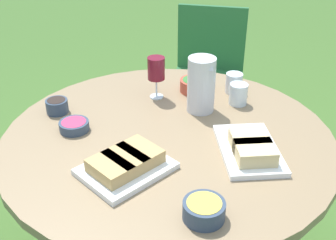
% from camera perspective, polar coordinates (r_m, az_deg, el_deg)
% --- Properties ---
extents(dining_table, '(1.25, 1.25, 0.74)m').
position_cam_1_polar(dining_table, '(1.66, 0.00, -5.06)').
color(dining_table, '#4C4C51').
rests_on(dining_table, ground_plane).
extents(chair_near_left, '(0.61, 0.61, 0.89)m').
position_cam_1_polar(chair_near_left, '(2.74, 5.43, 7.16)').
color(chair_near_left, '#2D6B38').
rests_on(chair_near_left, ground_plane).
extents(water_pitcher, '(0.12, 0.11, 0.23)m').
position_cam_1_polar(water_pitcher, '(1.71, 4.53, 4.79)').
color(water_pitcher, silver).
rests_on(water_pitcher, dining_table).
extents(wine_glass, '(0.07, 0.07, 0.19)m').
position_cam_1_polar(wine_glass, '(1.81, -1.61, 6.84)').
color(wine_glass, silver).
rests_on(wine_glass, dining_table).
extents(platter_bread_main, '(0.38, 0.34, 0.07)m').
position_cam_1_polar(platter_bread_main, '(1.49, 11.11, -3.74)').
color(platter_bread_main, white).
rests_on(platter_bread_main, dining_table).
extents(platter_charcuterie, '(0.26, 0.31, 0.06)m').
position_cam_1_polar(platter_charcuterie, '(1.39, -5.73, -5.94)').
color(platter_charcuterie, white).
rests_on(platter_charcuterie, dining_table).
extents(bowl_fries, '(0.12, 0.12, 0.06)m').
position_cam_1_polar(bowl_fries, '(1.22, 4.89, -11.96)').
color(bowl_fries, '#334256').
rests_on(bowl_fries, dining_table).
extents(bowl_salad, '(0.13, 0.13, 0.06)m').
position_cam_1_polar(bowl_salad, '(1.91, 3.65, 4.81)').
color(bowl_salad, '#B74733').
rests_on(bowl_salad, dining_table).
extents(bowl_olives, '(0.09, 0.09, 0.06)m').
position_cam_1_polar(bowl_olives, '(1.79, -14.81, 1.93)').
color(bowl_olives, '#334256').
rests_on(bowl_olives, dining_table).
extents(bowl_dip_red, '(0.11, 0.11, 0.04)m').
position_cam_1_polar(bowl_dip_red, '(1.65, -12.60, -0.72)').
color(bowl_dip_red, '#334256').
rests_on(bowl_dip_red, dining_table).
extents(cup_water_near, '(0.08, 0.08, 0.09)m').
position_cam_1_polar(cup_water_near, '(1.91, 8.92, 4.97)').
color(cup_water_near, silver).
rests_on(cup_water_near, dining_table).
extents(cup_water_far, '(0.08, 0.08, 0.09)m').
position_cam_1_polar(cup_water_far, '(1.82, 9.50, 3.49)').
color(cup_water_far, silver).
rests_on(cup_water_far, dining_table).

